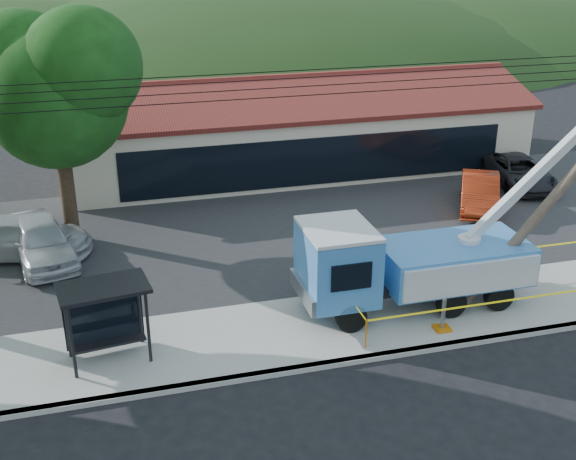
{
  "coord_description": "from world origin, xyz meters",
  "views": [
    {
      "loc": [
        -5.78,
        -14.05,
        11.43
      ],
      "look_at": [
        -0.52,
        5.0,
        3.01
      ],
      "focal_mm": 45.0,
      "sensor_mm": 36.0,
      "label": 1
    }
  ],
  "objects_px": {
    "car_silver": "(44,263)",
    "car_white": "(24,258)",
    "car_red": "(478,210)",
    "bus_shelter": "(104,303)",
    "car_dark": "(516,187)",
    "utility_truck": "(410,260)"
  },
  "relations": [
    {
      "from": "car_silver",
      "to": "car_red",
      "type": "distance_m",
      "value": 17.92
    },
    {
      "from": "car_silver",
      "to": "car_dark",
      "type": "bearing_deg",
      "value": -6.18
    },
    {
      "from": "car_silver",
      "to": "bus_shelter",
      "type": "bearing_deg",
      "value": -87.7
    },
    {
      "from": "car_silver",
      "to": "car_white",
      "type": "relative_size",
      "value": 0.93
    },
    {
      "from": "utility_truck",
      "to": "car_red",
      "type": "distance_m",
      "value": 9.82
    },
    {
      "from": "car_silver",
      "to": "car_white",
      "type": "xyz_separation_m",
      "value": [
        -0.76,
        0.66,
        0.0
      ]
    },
    {
      "from": "car_red",
      "to": "car_white",
      "type": "bearing_deg",
      "value": -152.3
    },
    {
      "from": "car_silver",
      "to": "car_dark",
      "type": "distance_m",
      "value": 21.34
    },
    {
      "from": "utility_truck",
      "to": "bus_shelter",
      "type": "relative_size",
      "value": 4.64
    },
    {
      "from": "car_silver",
      "to": "car_white",
      "type": "height_order",
      "value": "car_silver"
    },
    {
      "from": "car_white",
      "to": "car_dark",
      "type": "xyz_separation_m",
      "value": [
        21.93,
        2.06,
        0.0
      ]
    },
    {
      "from": "utility_truck",
      "to": "car_dark",
      "type": "xyz_separation_m",
      "value": [
        9.77,
        9.33,
        -1.73
      ]
    },
    {
      "from": "bus_shelter",
      "to": "car_dark",
      "type": "height_order",
      "value": "bus_shelter"
    },
    {
      "from": "car_silver",
      "to": "car_red",
      "type": "xyz_separation_m",
      "value": [
        17.91,
        0.52,
        0.0
      ]
    },
    {
      "from": "bus_shelter",
      "to": "car_dark",
      "type": "bearing_deg",
      "value": 19.66
    },
    {
      "from": "utility_truck",
      "to": "car_silver",
      "type": "xyz_separation_m",
      "value": [
        -11.39,
        6.62,
        -1.73
      ]
    },
    {
      "from": "car_white",
      "to": "utility_truck",
      "type": "bearing_deg",
      "value": -110.03
    },
    {
      "from": "car_white",
      "to": "car_dark",
      "type": "distance_m",
      "value": 22.02
    },
    {
      "from": "bus_shelter",
      "to": "car_white",
      "type": "bearing_deg",
      "value": 101.95
    },
    {
      "from": "utility_truck",
      "to": "car_white",
      "type": "relative_size",
      "value": 2.34
    },
    {
      "from": "car_silver",
      "to": "car_red",
      "type": "relative_size",
      "value": 1.08
    },
    {
      "from": "utility_truck",
      "to": "bus_shelter",
      "type": "bearing_deg",
      "value": -176.63
    }
  ]
}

